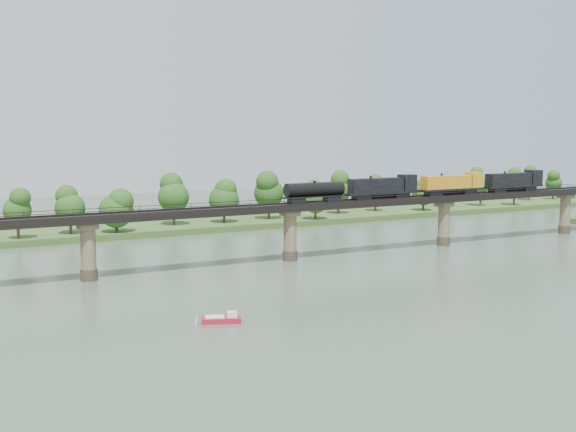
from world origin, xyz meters
TOP-DOWN VIEW (x-y plane):
  - ground at (0.00, 0.00)m, footprint 400.00×400.00m
  - far_bank at (0.00, 85.00)m, footprint 300.00×24.00m
  - bridge at (0.00, 30.00)m, footprint 236.00×30.00m
  - bridge_superstructure at (0.00, 30.00)m, footprint 220.00×4.90m
  - far_treeline at (-8.21, 80.52)m, footprint 289.06×17.54m
  - freight_train at (35.48, 30.00)m, footprint 71.37×2.78m
  - motorboat at (-31.33, -6.94)m, footprint 5.63×3.80m

SIDE VIEW (x-z plane):
  - ground at x=0.00m, z-range 0.00..0.00m
  - motorboat at x=-31.33m, z-range -0.23..1.25m
  - far_bank at x=0.00m, z-range 0.00..1.60m
  - bridge at x=0.00m, z-range -0.29..11.21m
  - far_treeline at x=-8.21m, z-range 2.03..15.63m
  - bridge_superstructure at x=0.00m, z-range 11.42..12.17m
  - freight_train at x=35.48m, z-range 11.39..16.30m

